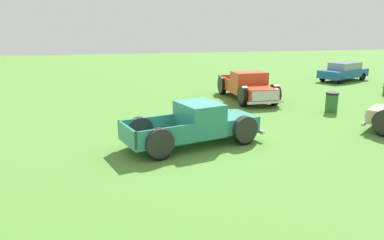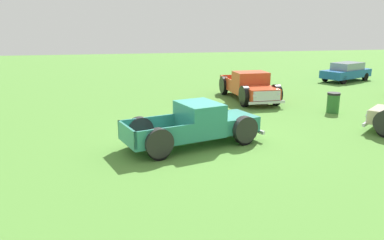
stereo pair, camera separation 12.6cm
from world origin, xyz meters
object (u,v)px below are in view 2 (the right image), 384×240
object	(u,v)px
sedan_distant_b	(346,71)
pickup_truck_behind_right	(251,87)
pickup_truck_foreground	(201,124)
trash_can	(333,103)

from	to	relation	value
sedan_distant_b	pickup_truck_behind_right	bearing A→B (deg)	-59.76
pickup_truck_foreground	sedan_distant_b	size ratio (longest dim) A/B	1.19
pickup_truck_behind_right	sedan_distant_b	distance (m)	10.64
trash_can	pickup_truck_foreground	bearing A→B (deg)	-64.60
pickup_truck_behind_right	sedan_distant_b	bearing A→B (deg)	120.24
pickup_truck_foreground	sedan_distant_b	bearing A→B (deg)	132.05
trash_can	pickup_truck_behind_right	bearing A→B (deg)	-140.61
pickup_truck_foreground	trash_can	xyz separation A→B (m)	(-3.39, 7.13, -0.22)
pickup_truck_behind_right	trash_can	size ratio (longest dim) A/B	5.41
pickup_truck_behind_right	trash_can	xyz separation A→B (m)	(3.43, 2.82, -0.26)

